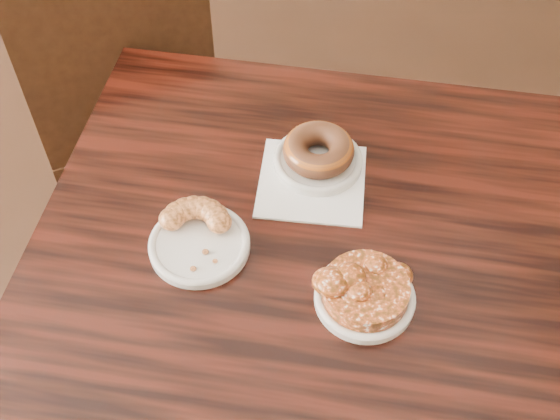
{
  "coord_description": "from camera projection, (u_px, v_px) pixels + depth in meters",
  "views": [
    {
      "loc": [
        0.19,
        -0.56,
        1.6
      ],
      "look_at": [
        0.25,
        0.08,
        0.8
      ],
      "focal_mm": 45.0,
      "sensor_mm": 36.0,
      "label": 1
    }
  ],
  "objects": [
    {
      "name": "chair_far",
      "position": [
        120.0,
        99.0,
        1.68
      ],
      "size": [
        0.53,
        0.53,
        0.9
      ],
      "primitive_type": null,
      "rotation": [
        0.0,
        0.0,
        3.43
      ],
      "color": "black",
      "rests_on": "floor"
    },
    {
      "name": "napkin",
      "position": [
        312.0,
        181.0,
        1.12
      ],
      "size": [
        0.2,
        0.2,
        0.0
      ],
      "primitive_type": "cube",
      "rotation": [
        0.0,
        0.0,
        -0.21
      ],
      "color": "white",
      "rests_on": "cafe_table"
    },
    {
      "name": "glazed_donut",
      "position": [
        319.0,
        150.0,
        1.11
      ],
      "size": [
        0.11,
        0.11,
        0.04
      ],
      "primitive_type": "torus",
      "color": "maroon",
      "rests_on": "plate_donut"
    },
    {
      "name": "plate_fritter",
      "position": [
        364.0,
        298.0,
        0.98
      ],
      "size": [
        0.14,
        0.14,
        0.01
      ],
      "primitive_type": "cylinder",
      "color": "white",
      "rests_on": "cafe_table"
    },
    {
      "name": "plate_donut",
      "position": [
        318.0,
        161.0,
        1.13
      ],
      "size": [
        0.14,
        0.14,
        0.01
      ],
      "primitive_type": "cylinder",
      "color": "silver",
      "rests_on": "napkin"
    },
    {
      "name": "apple_fritter",
      "position": [
        366.0,
        288.0,
        0.96
      ],
      "size": [
        0.16,
        0.16,
        0.04
      ],
      "primitive_type": null,
      "color": "#442107",
      "rests_on": "plate_fritter"
    },
    {
      "name": "cruller_fragment",
      "position": [
        198.0,
        236.0,
        1.02
      ],
      "size": [
        0.12,
        0.12,
        0.03
      ],
      "primitive_type": null,
      "color": "brown",
      "rests_on": "plate_cruller"
    },
    {
      "name": "cafe_table",
      "position": [
        301.0,
        367.0,
        1.33
      ],
      "size": [
        1.02,
        1.02,
        0.75
      ],
      "primitive_type": "cube",
      "rotation": [
        0.0,
        0.0,
        -0.27
      ],
      "color": "black",
      "rests_on": "floor"
    },
    {
      "name": "plate_cruller",
      "position": [
        199.0,
        245.0,
        1.04
      ],
      "size": [
        0.15,
        0.15,
        0.01
      ],
      "primitive_type": "cylinder",
      "color": "silver",
      "rests_on": "cafe_table"
    }
  ]
}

